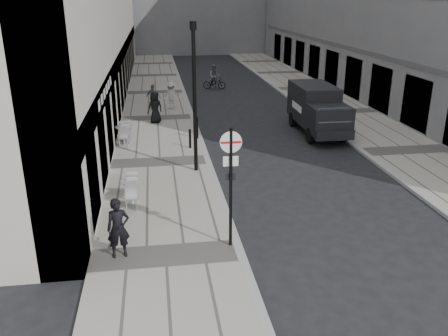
# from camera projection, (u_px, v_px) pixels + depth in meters

# --- Properties ---
(ground) EXTENTS (120.00, 120.00, 0.00)m
(ground) POSITION_uv_depth(u_px,v_px,m) (261.00, 315.00, 10.49)
(ground) COLOR black
(ground) RESTS_ON ground
(sidewalk) EXTENTS (4.00, 60.00, 0.12)m
(sidewalk) POSITION_uv_depth(u_px,v_px,m) (157.00, 119.00, 26.92)
(sidewalk) COLOR gray
(sidewalk) RESTS_ON ground
(far_sidewalk) EXTENTS (4.00, 60.00, 0.12)m
(far_sidewalk) POSITION_uv_depth(u_px,v_px,m) (342.00, 112.00, 28.42)
(far_sidewalk) COLOR gray
(far_sidewalk) RESTS_ON ground
(walking_man) EXTENTS (0.66, 0.49, 1.64)m
(walking_man) POSITION_uv_depth(u_px,v_px,m) (118.00, 228.00, 12.37)
(walking_man) COLOR black
(walking_man) RESTS_ON sidewalk
(sign_post) EXTENTS (0.58, 0.09, 3.37)m
(sign_post) POSITION_uv_depth(u_px,v_px,m) (231.00, 172.00, 12.47)
(sign_post) COLOR black
(sign_post) RESTS_ON sidewalk
(lamppost) EXTENTS (0.26, 0.26, 5.68)m
(lamppost) POSITION_uv_depth(u_px,v_px,m) (194.00, 91.00, 17.76)
(lamppost) COLOR black
(lamppost) RESTS_ON sidewalk
(bollard_near) EXTENTS (0.14, 0.14, 1.01)m
(bollard_near) POSITION_uv_depth(u_px,v_px,m) (197.00, 128.00, 22.84)
(bollard_near) COLOR black
(bollard_near) RESTS_ON sidewalk
(bollard_far) EXTENTS (0.11, 0.11, 0.83)m
(bollard_far) POSITION_uv_depth(u_px,v_px,m) (190.00, 139.00, 21.43)
(bollard_far) COLOR black
(bollard_far) RESTS_ON sidewalk
(panel_van) EXTENTS (1.95, 5.06, 2.37)m
(panel_van) POSITION_uv_depth(u_px,v_px,m) (317.00, 107.00, 23.90)
(panel_van) COLOR black
(panel_van) RESTS_ON ground
(cyclist) EXTENTS (1.78, 0.99, 1.82)m
(cyclist) POSITION_uv_depth(u_px,v_px,m) (214.00, 80.00, 35.42)
(cyclist) COLOR black
(cyclist) RESTS_ON ground
(pedestrian_a) EXTENTS (0.99, 0.67, 1.56)m
(pedestrian_a) POSITION_uv_depth(u_px,v_px,m) (153.00, 97.00, 28.36)
(pedestrian_a) COLOR slate
(pedestrian_a) RESTS_ON sidewalk
(pedestrian_b) EXTENTS (1.07, 0.64, 1.63)m
(pedestrian_b) POSITION_uv_depth(u_px,v_px,m) (171.00, 95.00, 28.74)
(pedestrian_b) COLOR #A8A59B
(pedestrian_b) RESTS_ON sidewalk
(pedestrian_c) EXTENTS (0.97, 0.82, 1.68)m
(pedestrian_c) POSITION_uv_depth(u_px,v_px,m) (155.00, 107.00, 25.56)
(pedestrian_c) COLOR black
(pedestrian_c) RESTS_ON sidewalk
(cafe_table_near) EXTENTS (0.72, 1.62, 0.92)m
(cafe_table_near) POSITION_uv_depth(u_px,v_px,m) (132.00, 189.00, 15.75)
(cafe_table_near) COLOR silver
(cafe_table_near) RESTS_ON sidewalk
(cafe_table_mid) EXTENTS (0.66, 1.48, 0.85)m
(cafe_table_mid) POSITION_uv_depth(u_px,v_px,m) (127.00, 131.00, 22.69)
(cafe_table_mid) COLOR silver
(cafe_table_mid) RESTS_ON sidewalk
(cafe_table_far) EXTENTS (0.76, 1.71, 0.97)m
(cafe_table_far) POSITION_uv_depth(u_px,v_px,m) (124.00, 134.00, 21.98)
(cafe_table_far) COLOR silver
(cafe_table_far) RESTS_ON sidewalk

